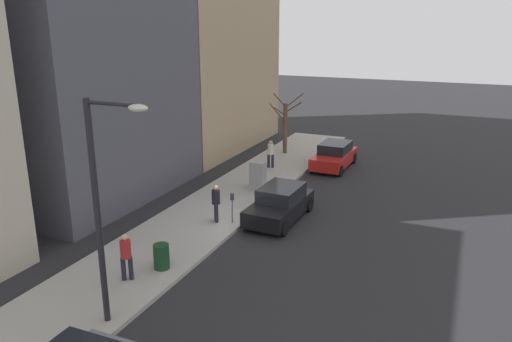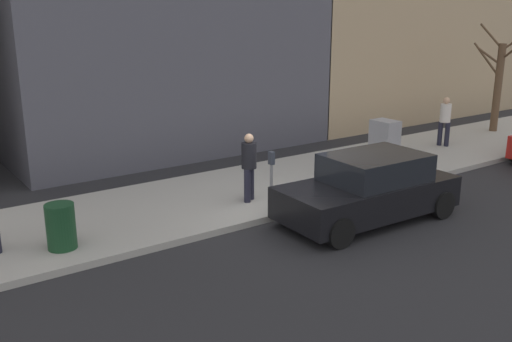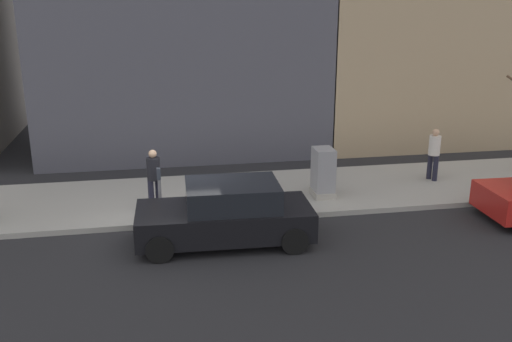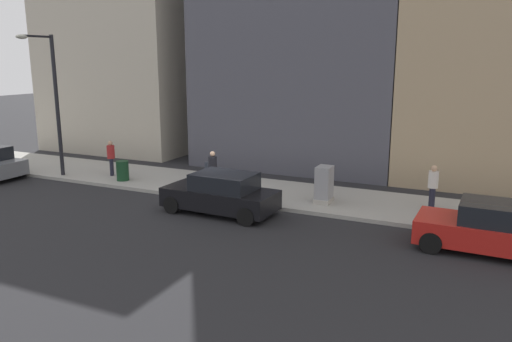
# 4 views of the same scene
# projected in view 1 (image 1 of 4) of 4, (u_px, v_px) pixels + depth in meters

# --- Properties ---
(ground_plane) EXTENTS (120.00, 120.00, 0.00)m
(ground_plane) POSITION_uv_depth(u_px,v_px,m) (246.00, 224.00, 21.86)
(ground_plane) COLOR #232326
(sidewalk) EXTENTS (4.00, 36.00, 0.15)m
(sidewalk) POSITION_uv_depth(u_px,v_px,m) (206.00, 216.00, 22.61)
(sidewalk) COLOR #9E9B93
(sidewalk) RESTS_ON ground
(parked_car_red) EXTENTS (2.02, 4.25, 1.52)m
(parked_car_red) POSITION_uv_depth(u_px,v_px,m) (334.00, 156.00, 30.17)
(parked_car_red) COLOR red
(parked_car_red) RESTS_ON ground
(parked_car_black) EXTENTS (2.04, 4.26, 1.52)m
(parked_car_black) POSITION_uv_depth(u_px,v_px,m) (280.00, 204.00, 22.21)
(parked_car_black) COLOR black
(parked_car_black) RESTS_ON ground
(parking_meter) EXTENTS (0.14, 0.10, 1.35)m
(parking_meter) POSITION_uv_depth(u_px,v_px,m) (232.00, 205.00, 21.39)
(parking_meter) COLOR slate
(parking_meter) RESTS_ON sidewalk
(utility_box) EXTENTS (0.83, 0.61, 1.43)m
(utility_box) POSITION_uv_depth(u_px,v_px,m) (258.00, 176.00, 25.89)
(utility_box) COLOR #A8A399
(utility_box) RESTS_ON sidewalk
(streetlamp) EXTENTS (1.97, 0.32, 6.50)m
(streetlamp) POSITION_uv_depth(u_px,v_px,m) (103.00, 197.00, 13.38)
(streetlamp) COLOR black
(streetlamp) RESTS_ON sidewalk
(bare_tree) EXTENTS (2.37, 1.30, 4.01)m
(bare_tree) POSITION_uv_depth(u_px,v_px,m) (285.00, 125.00, 32.64)
(bare_tree) COLOR brown
(bare_tree) RESTS_ON sidewalk
(trash_bin) EXTENTS (0.56, 0.56, 0.90)m
(trash_bin) POSITION_uv_depth(u_px,v_px,m) (161.00, 256.00, 17.53)
(trash_bin) COLOR #14381E
(trash_bin) RESTS_ON sidewalk
(pedestrian_near_meter) EXTENTS (0.39, 0.36, 1.66)m
(pedestrian_near_meter) POSITION_uv_depth(u_px,v_px,m) (271.00, 152.00, 29.54)
(pedestrian_near_meter) COLOR #1E1E2D
(pedestrian_near_meter) RESTS_ON sidewalk
(pedestrian_midblock) EXTENTS (0.36, 0.36, 1.66)m
(pedestrian_midblock) POSITION_uv_depth(u_px,v_px,m) (216.00, 201.00, 21.52)
(pedestrian_midblock) COLOR #1E1E2D
(pedestrian_midblock) RESTS_ON sidewalk
(pedestrian_far_corner) EXTENTS (0.36, 0.36, 1.66)m
(pedestrian_far_corner) POSITION_uv_depth(u_px,v_px,m) (126.00, 254.00, 16.60)
(pedestrian_far_corner) COLOR #1E1E2D
(pedestrian_far_corner) RESTS_ON sidewalk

